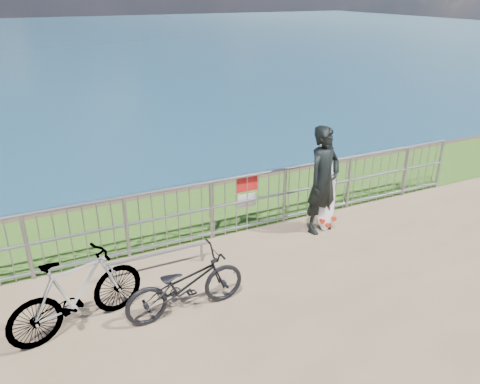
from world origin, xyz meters
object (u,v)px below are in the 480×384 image
surfer (323,180)px  surfboard (325,190)px  bicycle_near (186,284)px  bicycle_far (77,293)px

surfer → surfboard: bearing=16.2°
bicycle_near → bicycle_far: 1.41m
bicycle_far → bicycle_near: bearing=-117.6°
bicycle_far → surfboard: bearing=-93.5°
surfer → bicycle_near: bearing=-174.7°
surfer → bicycle_near: (-3.06, -1.22, -0.55)m
bicycle_far → surfer: bearing=-93.9°
surfer → bicycle_far: (-4.44, -0.94, -0.45)m
surfer → bicycle_far: 4.56m
surfboard → bicycle_near: surfboard is taller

